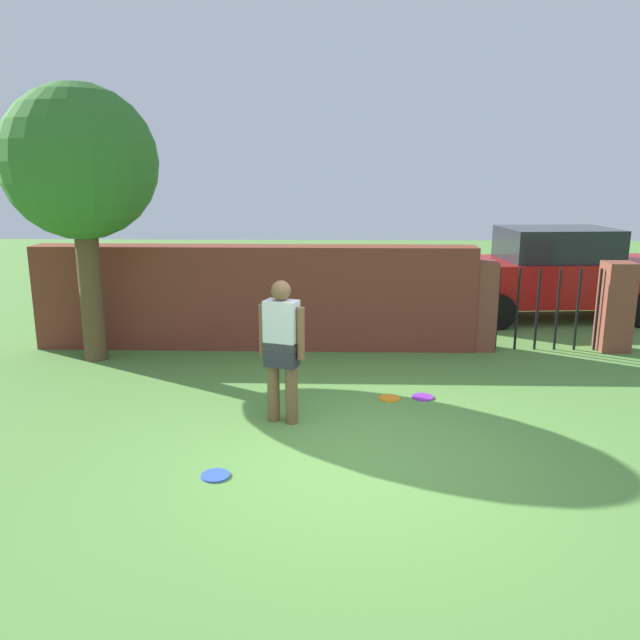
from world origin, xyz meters
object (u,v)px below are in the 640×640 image
Objects in this scene: person at (282,345)px; frisbee_blue at (215,475)px; frisbee_purple at (423,397)px; frisbee_orange at (390,398)px; tree at (80,165)px; car at (554,273)px.

frisbee_blue is (-0.51, -1.34, -0.89)m from person.
frisbee_orange is at bearing -173.11° from frisbee_purple.
frisbee_blue is (-1.78, -2.09, 0.00)m from frisbee_orange.
tree is 14.68× the size of frisbee_purple.
car is (7.76, 3.01, -1.98)m from tree.
frisbee_blue is (-2.20, -2.14, 0.00)m from frisbee_purple.
tree is 8.56m from car.
person is at bearing -136.67° from car.
tree is 14.68× the size of frisbee_blue.
car is at bearing 21.22° from tree.
car is 5.53m from frisbee_purple.
frisbee_purple is at bearing -129.04° from car.
frisbee_blue is at bearing -135.71° from frisbee_purple.
person is at bearing 69.00° from frisbee_blue.
person is 2.07m from frisbee_purple.
person is 6.00× the size of frisbee_blue.
person is 6.00× the size of frisbee_orange.
frisbee_blue is (-5.25, -6.68, -0.85)m from car.
frisbee_purple is 1.00× the size of frisbee_blue.
tree is 0.91× the size of car.
frisbee_orange is 2.75m from frisbee_blue.
tree reaches higher than frisbee_blue.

